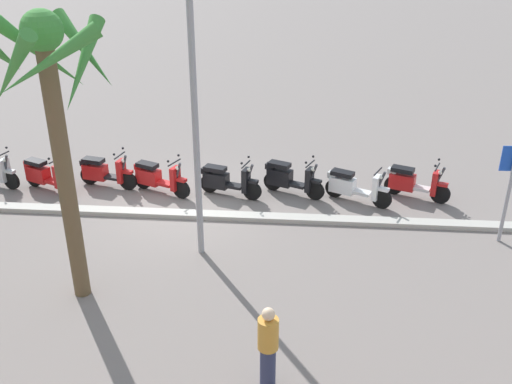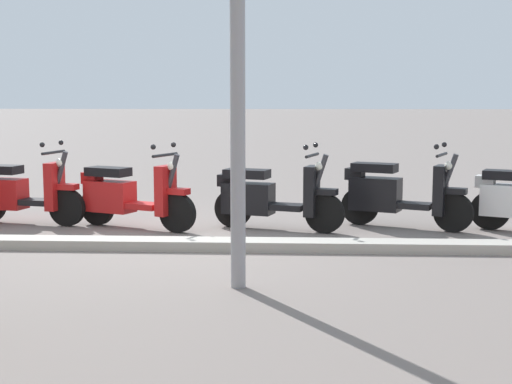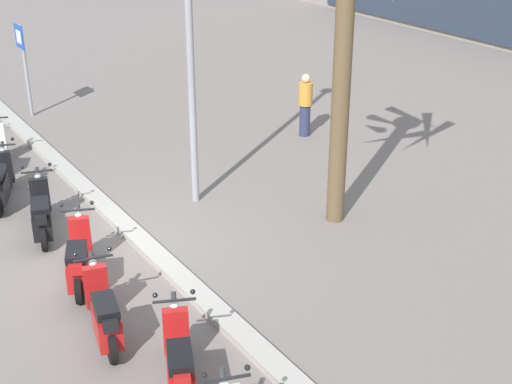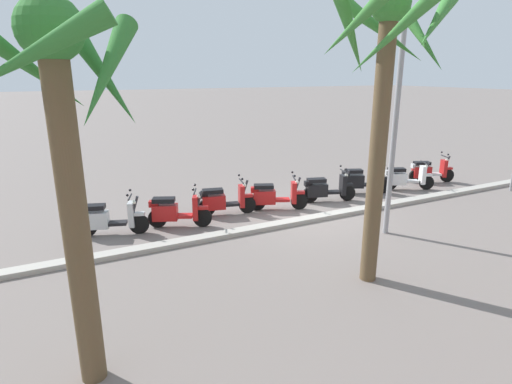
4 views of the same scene
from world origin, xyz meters
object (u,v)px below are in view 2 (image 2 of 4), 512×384
(scooter_black_last_in_row, at_px, (268,197))
(scooter_red_gap_after_mid, at_px, (127,195))
(scooter_red_mid_rear, at_px, (18,192))
(scooter_black_second_in_line, at_px, (395,194))

(scooter_black_last_in_row, xyz_separation_m, scooter_red_gap_after_mid, (1.92, -0.03, 0.00))
(scooter_red_gap_after_mid, distance_m, scooter_red_mid_rear, 1.63)
(scooter_black_last_in_row, distance_m, scooter_red_mid_rear, 3.54)
(scooter_black_second_in_line, bearing_deg, scooter_red_mid_rear, -0.50)
(scooter_black_last_in_row, bearing_deg, scooter_black_second_in_line, -172.11)
(scooter_red_gap_after_mid, bearing_deg, scooter_black_last_in_row, 179.12)
(scooter_black_second_in_line, xyz_separation_m, scooter_black_last_in_row, (1.73, 0.24, -0.02))
(scooter_black_second_in_line, relative_size, scooter_black_last_in_row, 0.97)
(scooter_black_second_in_line, distance_m, scooter_black_last_in_row, 1.74)
(scooter_black_last_in_row, bearing_deg, scooter_red_mid_rear, -4.62)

